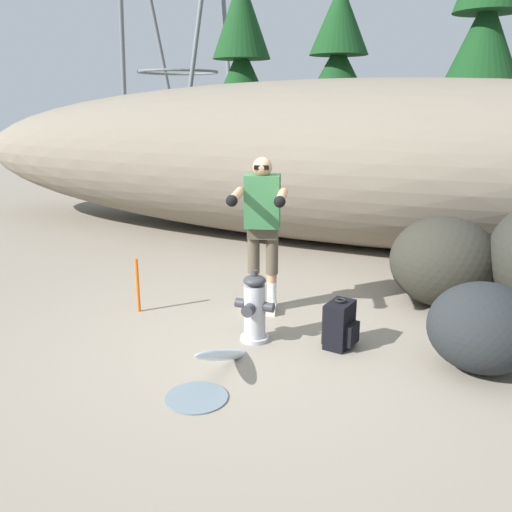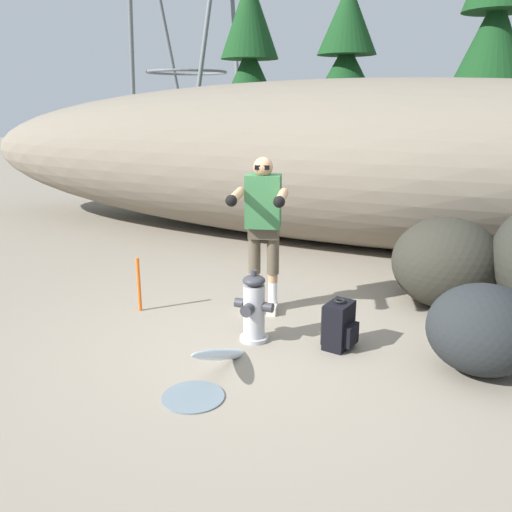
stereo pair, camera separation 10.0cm
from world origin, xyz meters
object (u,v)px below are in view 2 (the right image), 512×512
Objects in this scene: fire_hydrant at (254,309)px; boulder_small at (483,329)px; survey_stake at (139,285)px; spare_backpack at (339,326)px; boulder_mid at (446,262)px; utility_worker at (263,216)px.

fire_hydrant is 2.02m from boulder_small.
boulder_small is at bearing 0.17° from survey_stake.
spare_backpack is 1.23m from boulder_small.
fire_hydrant is at bearing -132.11° from boulder_mid.
boulder_mid is (1.56, 1.73, 0.18)m from fire_hydrant.
spare_backpack is (0.79, 0.18, -0.10)m from fire_hydrant.
fire_hydrant is 0.76× the size of boulder_small.
boulder_mid is (1.77, 1.03, -0.57)m from utility_worker.
boulder_mid is at bearing 47.89° from fire_hydrant.
utility_worker reaches higher than boulder_small.
boulder_mid is 2.01× the size of survey_stake.
spare_backpack is at bearing 45.75° from utility_worker.
boulder_mid reaches higher than survey_stake.
boulder_small is (1.22, 0.03, 0.17)m from spare_backpack.
survey_stake is (-1.46, 0.20, -0.02)m from fire_hydrant.
boulder_mid reaches higher than fire_hydrant.
boulder_mid is at bearing 26.88° from survey_stake.
survey_stake is at bearing -84.48° from utility_worker.
fire_hydrant is 0.82m from spare_backpack.
survey_stake is at bearing -153.12° from boulder_mid.
survey_stake is (-2.24, 0.02, 0.08)m from spare_backpack.
spare_backpack is at bearing -0.53° from survey_stake.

